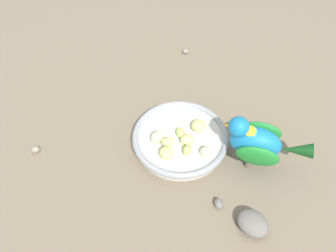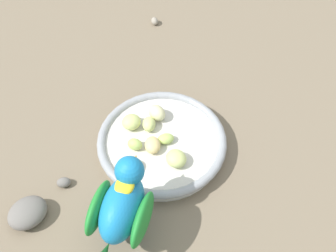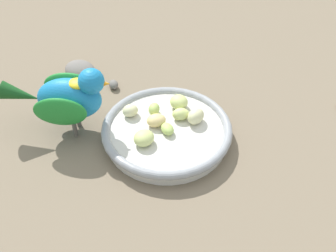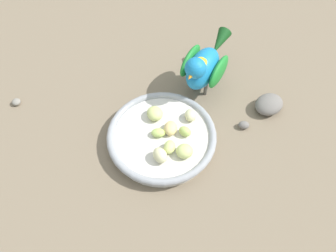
# 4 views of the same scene
# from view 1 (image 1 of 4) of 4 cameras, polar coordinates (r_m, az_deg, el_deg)

# --- Properties ---
(ground_plane) EXTENTS (4.00, 4.00, 0.00)m
(ground_plane) POSITION_cam_1_polar(r_m,az_deg,el_deg) (0.82, 1.43, -4.34)
(ground_plane) COLOR #756651
(feeding_bowl) EXTENTS (0.23, 0.23, 0.03)m
(feeding_bowl) POSITION_cam_1_polar(r_m,az_deg,el_deg) (0.82, 2.02, -2.12)
(feeding_bowl) COLOR beige
(feeding_bowl) RESTS_ON ground_plane
(apple_piece_0) EXTENTS (0.04, 0.04, 0.02)m
(apple_piece_0) POSITION_cam_1_polar(r_m,az_deg,el_deg) (0.80, 3.22, -2.22)
(apple_piece_0) COLOR #E5C67F
(apple_piece_0) RESTS_ON feeding_bowl
(apple_piece_1) EXTENTS (0.04, 0.04, 0.02)m
(apple_piece_1) POSITION_cam_1_polar(r_m,az_deg,el_deg) (0.78, 6.35, -4.19)
(apple_piece_1) COLOR beige
(apple_piece_1) RESTS_ON feeding_bowl
(apple_piece_2) EXTENTS (0.04, 0.03, 0.02)m
(apple_piece_2) POSITION_cam_1_polar(r_m,az_deg,el_deg) (0.81, 2.06, -1.08)
(apple_piece_2) COLOR #B2CC66
(apple_piece_2) RESTS_ON feeding_bowl
(apple_piece_3) EXTENTS (0.03, 0.03, 0.02)m
(apple_piece_3) POSITION_cam_1_polar(r_m,az_deg,el_deg) (0.78, 3.20, -4.04)
(apple_piece_3) COLOR #B2CC66
(apple_piece_3) RESTS_ON feeding_bowl
(apple_piece_4) EXTENTS (0.04, 0.04, 0.02)m
(apple_piece_4) POSITION_cam_1_polar(r_m,az_deg,el_deg) (0.79, -0.04, -2.68)
(apple_piece_4) COLOR #C6D17A
(apple_piece_4) RESTS_ON feeding_bowl
(apple_piece_5) EXTENTS (0.03, 0.04, 0.03)m
(apple_piece_5) POSITION_cam_1_polar(r_m,az_deg,el_deg) (0.80, -1.78, -1.79)
(apple_piece_5) COLOR beige
(apple_piece_5) RESTS_ON feeding_bowl
(apple_piece_6) EXTENTS (0.04, 0.04, 0.02)m
(apple_piece_6) POSITION_cam_1_polar(r_m,az_deg,el_deg) (0.77, -0.14, -4.59)
(apple_piece_6) COLOR #C6D17A
(apple_piece_6) RESTS_ON feeding_bowl
(apple_piece_7) EXTENTS (0.04, 0.04, 0.02)m
(apple_piece_7) POSITION_cam_1_polar(r_m,az_deg,el_deg) (0.83, 5.07, 0.10)
(apple_piece_7) COLOR #C6D17A
(apple_piece_7) RESTS_ON feeding_bowl
(parrot) EXTENTS (0.19, 0.12, 0.14)m
(parrot) POSITION_cam_1_polar(r_m,az_deg,el_deg) (0.76, 14.59, -2.54)
(parrot) COLOR #59544C
(parrot) RESTS_ON ground_plane
(rock_large) EXTENTS (0.07, 0.06, 0.03)m
(rock_large) POSITION_cam_1_polar(r_m,az_deg,el_deg) (0.73, 13.84, -15.36)
(rock_large) COLOR slate
(rock_large) RESTS_ON ground_plane
(pebble_0) EXTENTS (0.02, 0.02, 0.01)m
(pebble_0) POSITION_cam_1_polar(r_m,az_deg,el_deg) (1.08, 2.92, 12.30)
(pebble_0) COLOR gray
(pebble_0) RESTS_ON ground_plane
(pebble_1) EXTENTS (0.02, 0.02, 0.02)m
(pebble_1) POSITION_cam_1_polar(r_m,az_deg,el_deg) (0.87, -21.08, -3.66)
(pebble_1) COLOR gray
(pebble_1) RESTS_ON ground_plane
(pebble_2) EXTENTS (0.03, 0.03, 0.02)m
(pebble_2) POSITION_cam_1_polar(r_m,az_deg,el_deg) (0.75, 8.38, -12.58)
(pebble_2) COLOR slate
(pebble_2) RESTS_ON ground_plane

